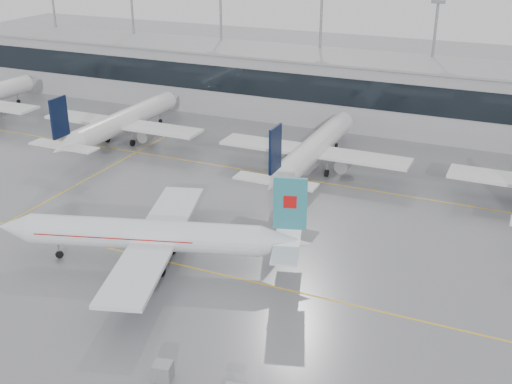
% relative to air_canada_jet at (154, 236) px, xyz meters
% --- Properties ---
extents(ground, '(320.00, 320.00, 0.00)m').
position_rel_air_canada_jet_xyz_m(ground, '(6.66, 0.89, -3.56)').
color(ground, slate).
rests_on(ground, ground).
extents(taxi_line_main, '(120.00, 0.25, 0.01)m').
position_rel_air_canada_jet_xyz_m(taxi_line_main, '(6.66, 0.89, -3.56)').
color(taxi_line_main, yellow).
rests_on(taxi_line_main, ground).
extents(taxi_line_north, '(120.00, 0.25, 0.01)m').
position_rel_air_canada_jet_xyz_m(taxi_line_north, '(6.66, 30.89, -3.56)').
color(taxi_line_north, yellow).
rests_on(taxi_line_north, ground).
extents(taxi_line_cross, '(0.25, 60.00, 0.01)m').
position_rel_air_canada_jet_xyz_m(taxi_line_cross, '(-23.34, 15.89, -3.56)').
color(taxi_line_cross, yellow).
rests_on(taxi_line_cross, ground).
extents(terminal, '(180.00, 15.00, 12.00)m').
position_rel_air_canada_jet_xyz_m(terminal, '(6.66, 62.89, 2.44)').
color(terminal, '#949498').
rests_on(terminal, ground).
extents(terminal_glass, '(180.00, 0.20, 5.00)m').
position_rel_air_canada_jet_xyz_m(terminal_glass, '(6.66, 55.34, 3.94)').
color(terminal_glass, black).
rests_on(terminal_glass, ground).
extents(terminal_roof, '(182.00, 16.00, 0.40)m').
position_rel_air_canada_jet_xyz_m(terminal_roof, '(6.66, 62.89, 8.64)').
color(terminal_roof, gray).
rests_on(terminal_roof, ground).
extents(light_masts, '(156.40, 1.00, 22.60)m').
position_rel_air_canada_jet_xyz_m(light_masts, '(6.66, 68.89, 9.78)').
color(light_masts, gray).
rests_on(light_masts, ground).
extents(air_canada_jet, '(35.30, 28.67, 11.25)m').
position_rel_air_canada_jet_xyz_m(air_canada_jet, '(0.00, 0.00, 0.00)').
color(air_canada_jet, silver).
rests_on(air_canada_jet, ground).
extents(parked_jet_b, '(29.64, 36.96, 11.72)m').
position_rel_air_canada_jet_xyz_m(parked_jet_b, '(-28.34, 34.58, 0.15)').
color(parked_jet_b, silver).
rests_on(parked_jet_b, ground).
extents(parked_jet_c, '(29.64, 36.96, 11.72)m').
position_rel_air_canada_jet_xyz_m(parked_jet_c, '(6.66, 34.58, 0.15)').
color(parked_jet_c, silver).
rests_on(parked_jet_c, ground).
extents(gse_unit, '(1.81, 1.73, 1.54)m').
position_rel_air_canada_jet_xyz_m(gse_unit, '(11.15, -16.61, -2.79)').
color(gse_unit, gray).
rests_on(gse_unit, ground).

